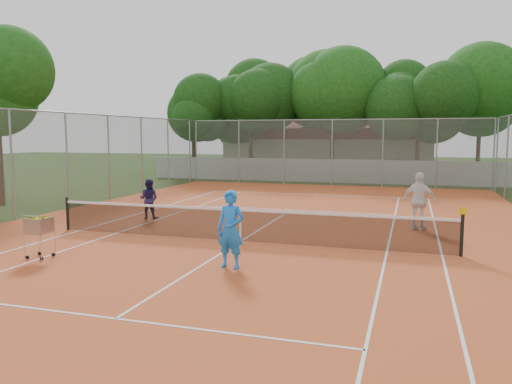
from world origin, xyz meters
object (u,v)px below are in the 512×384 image
(tennis_net, at_px, (241,225))
(clubhouse, at_px, (330,145))
(player_far_left, at_px, (149,199))
(player_far_right, at_px, (419,201))
(player_near, at_px, (231,229))
(ball_hopper, at_px, (40,236))

(tennis_net, distance_m, clubhouse, 29.12)
(clubhouse, height_order, player_far_left, clubhouse)
(tennis_net, relative_size, player_far_right, 6.32)
(clubhouse, height_order, player_near, clubhouse)
(player_far_right, bearing_deg, ball_hopper, 55.61)
(clubhouse, relative_size, player_far_left, 11.27)
(player_far_left, bearing_deg, clubhouse, -103.08)
(player_far_left, distance_m, player_far_right, 9.49)
(clubhouse, xyz_separation_m, ball_hopper, (-2.13, -32.37, -1.61))
(tennis_net, xyz_separation_m, player_far_right, (4.94, 3.43, 0.45))
(player_near, bearing_deg, player_far_left, 138.17)
(ball_hopper, bearing_deg, player_near, 13.09)
(player_far_left, relative_size, ball_hopper, 1.28)
(clubhouse, bearing_deg, ball_hopper, -93.76)
(clubhouse, distance_m, player_far_right, 26.52)
(tennis_net, xyz_separation_m, clubhouse, (-2.00, 29.00, 1.69))
(player_near, distance_m, ball_hopper, 4.90)
(tennis_net, relative_size, ball_hopper, 10.46)
(player_near, xyz_separation_m, player_far_left, (-5.24, 5.53, -0.18))
(clubhouse, bearing_deg, player_near, -85.11)
(tennis_net, xyz_separation_m, player_far_left, (-4.52, 2.76, 0.24))
(player_near, height_order, player_far_left, player_near)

